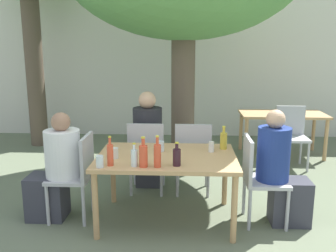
# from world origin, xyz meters

# --- Properties ---
(ground_plane) EXTENTS (30.00, 30.00, 0.00)m
(ground_plane) POSITION_xyz_m (0.00, 0.00, 0.00)
(ground_plane) COLOR #667056
(cafe_building_wall) EXTENTS (10.00, 0.08, 2.80)m
(cafe_building_wall) POSITION_xyz_m (0.00, 3.89, 1.40)
(cafe_building_wall) COLOR silver
(cafe_building_wall) RESTS_ON ground_plane
(dining_table_front) EXTENTS (1.45, 1.00, 0.73)m
(dining_table_front) POSITION_xyz_m (0.00, 0.00, 0.65)
(dining_table_front) COLOR tan
(dining_table_front) RESTS_ON ground_plane
(dining_table_back) EXTENTS (1.40, 0.73, 0.73)m
(dining_table_back) POSITION_xyz_m (1.82, 2.53, 0.64)
(dining_table_back) COLOR tan
(dining_table_back) RESTS_ON ground_plane
(patio_chair_0) EXTENTS (0.44, 0.44, 0.93)m
(patio_chair_0) POSITION_xyz_m (-0.96, 0.00, 0.53)
(patio_chair_0) COLOR #B2B2B7
(patio_chair_0) RESTS_ON ground_plane
(patio_chair_1) EXTENTS (0.44, 0.44, 0.93)m
(patio_chair_1) POSITION_xyz_m (0.96, 0.00, 0.53)
(patio_chair_1) COLOR #B2B2B7
(patio_chair_1) RESTS_ON ground_plane
(patio_chair_2) EXTENTS (0.44, 0.44, 0.93)m
(patio_chair_2) POSITION_xyz_m (-0.29, 0.73, 0.53)
(patio_chair_2) COLOR #B2B2B7
(patio_chair_2) RESTS_ON ground_plane
(patio_chair_3) EXTENTS (0.44, 0.44, 0.93)m
(patio_chair_3) POSITION_xyz_m (0.29, 0.73, 0.53)
(patio_chair_3) COLOR #B2B2B7
(patio_chair_3) RESTS_ON ground_plane
(patio_chair_4) EXTENTS (0.44, 0.44, 0.93)m
(patio_chair_4) POSITION_xyz_m (1.82, 1.93, 0.53)
(patio_chair_4) COLOR #B2B2B7
(patio_chair_4) RESTS_ON ground_plane
(person_seated_0) EXTENTS (0.59, 0.37, 1.18)m
(person_seated_0) POSITION_xyz_m (-1.19, -0.00, 0.53)
(person_seated_0) COLOR #383842
(person_seated_0) RESTS_ON ground_plane
(person_seated_1) EXTENTS (0.57, 0.34, 1.22)m
(person_seated_1) POSITION_xyz_m (1.19, -0.00, 0.55)
(person_seated_1) COLOR #383842
(person_seated_1) RESTS_ON ground_plane
(person_seated_2) EXTENTS (0.37, 0.59, 1.29)m
(person_seated_2) POSITION_xyz_m (-0.29, 0.96, 0.59)
(person_seated_2) COLOR #383842
(person_seated_2) RESTS_ON ground_plane
(soda_bottle_0) EXTENTS (0.07, 0.07, 0.31)m
(soda_bottle_0) POSITION_xyz_m (-0.07, -0.38, 0.85)
(soda_bottle_0) COLOR #DB4C2D
(soda_bottle_0) RESTS_ON dining_table_front
(water_bottle_1) EXTENTS (0.06, 0.06, 0.23)m
(water_bottle_1) POSITION_xyz_m (-0.29, -0.37, 0.82)
(water_bottle_1) COLOR silver
(water_bottle_1) RESTS_ON dining_table_front
(soda_bottle_2) EXTENTS (0.08, 0.08, 0.29)m
(soda_bottle_2) POSITION_xyz_m (-0.20, -0.38, 0.84)
(soda_bottle_2) COLOR #DB4C2D
(soda_bottle_2) RESTS_ON dining_table_front
(wine_bottle_3) EXTENTS (0.08, 0.08, 0.23)m
(wine_bottle_3) POSITION_xyz_m (0.11, -0.33, 0.82)
(wine_bottle_3) COLOR #331923
(wine_bottle_3) RESTS_ON dining_table_front
(oil_cruet_4) EXTENTS (0.08, 0.08, 0.26)m
(oil_cruet_4) POSITION_xyz_m (0.62, 0.28, 0.83)
(oil_cruet_4) COLOR gold
(oil_cruet_4) RESTS_ON dining_table_front
(soda_bottle_5) EXTENTS (0.06, 0.06, 0.29)m
(soda_bottle_5) POSITION_xyz_m (-0.52, -0.35, 0.84)
(soda_bottle_5) COLOR #DB4C2D
(soda_bottle_5) RESTS_ON dining_table_front
(drinking_glass_0) EXTENTS (0.07, 0.07, 0.11)m
(drinking_glass_0) POSITION_xyz_m (-0.52, -0.12, 0.78)
(drinking_glass_0) COLOR silver
(drinking_glass_0) RESTS_ON dining_table_front
(drinking_glass_1) EXTENTS (0.06, 0.06, 0.12)m
(drinking_glass_1) POSITION_xyz_m (0.48, 0.16, 0.78)
(drinking_glass_1) COLOR silver
(drinking_glass_1) RESTS_ON dining_table_front
(drinking_glass_2) EXTENTS (0.07, 0.07, 0.11)m
(drinking_glass_2) POSITION_xyz_m (-0.61, -0.41, 0.78)
(drinking_glass_2) COLOR silver
(drinking_glass_2) RESTS_ON dining_table_front
(drinking_glass_3) EXTENTS (0.08, 0.08, 0.11)m
(drinking_glass_3) POSITION_xyz_m (-0.07, 0.16, 0.78)
(drinking_glass_3) COLOR silver
(drinking_glass_3) RESTS_ON dining_table_front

